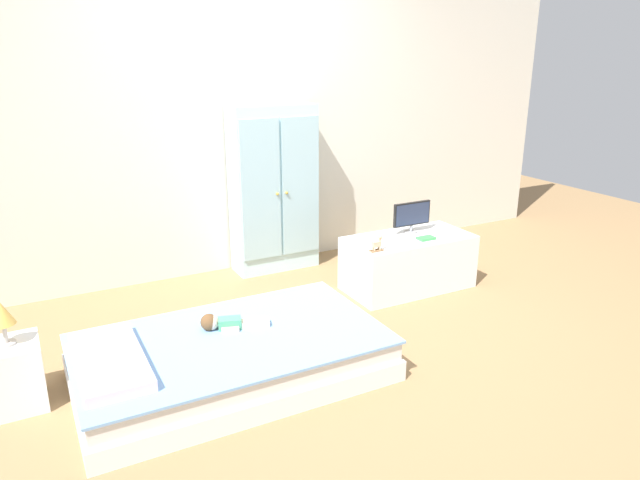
% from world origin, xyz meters
% --- Properties ---
extents(ground_plane, '(10.00, 10.00, 0.02)m').
position_xyz_m(ground_plane, '(0.00, 0.00, -0.01)').
color(ground_plane, '#99754C').
extents(back_wall, '(6.40, 0.05, 2.70)m').
position_xyz_m(back_wall, '(0.00, 1.57, 1.35)').
color(back_wall, silver).
rests_on(back_wall, ground_plane).
extents(bed, '(1.68, 0.98, 0.25)m').
position_xyz_m(bed, '(-0.70, -0.11, 0.12)').
color(bed, white).
rests_on(bed, ground_plane).
extents(pillow, '(0.32, 0.71, 0.06)m').
position_xyz_m(pillow, '(-1.34, -0.11, 0.27)').
color(pillow, silver).
rests_on(pillow, bed).
extents(doll, '(0.39, 0.18, 0.10)m').
position_xyz_m(doll, '(-0.70, 0.02, 0.28)').
color(doll, '#4CA375').
rests_on(doll, bed).
extents(nightstand, '(0.29, 0.29, 0.36)m').
position_xyz_m(nightstand, '(-1.78, 0.15, 0.18)').
color(nightstand, white).
rests_on(nightstand, ground_plane).
extents(table_lamp, '(0.12, 0.12, 0.24)m').
position_xyz_m(table_lamp, '(-1.78, 0.15, 0.52)').
color(table_lamp, '#B7B2AD').
rests_on(table_lamp, nightstand).
extents(wardrobe, '(0.69, 0.32, 1.36)m').
position_xyz_m(wardrobe, '(0.23, 1.38, 0.68)').
color(wardrobe, silver).
rests_on(wardrobe, ground_plane).
extents(tv_stand, '(0.97, 0.49, 0.41)m').
position_xyz_m(tv_stand, '(0.95, 0.50, 0.21)').
color(tv_stand, white).
rests_on(tv_stand, ground_plane).
extents(tv_monitor, '(0.33, 0.10, 0.24)m').
position_xyz_m(tv_monitor, '(1.03, 0.58, 0.56)').
color(tv_monitor, '#99999E').
rests_on(tv_monitor, tv_stand).
extents(rocking_horse_toy, '(0.10, 0.04, 0.12)m').
position_xyz_m(rocking_horse_toy, '(0.56, 0.34, 0.47)').
color(rocking_horse_toy, '#8E6642').
rests_on(rocking_horse_toy, tv_stand).
extents(book_green, '(0.13, 0.08, 0.02)m').
position_xyz_m(book_green, '(1.03, 0.39, 0.42)').
color(book_green, '#429E51').
rests_on(book_green, tv_stand).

